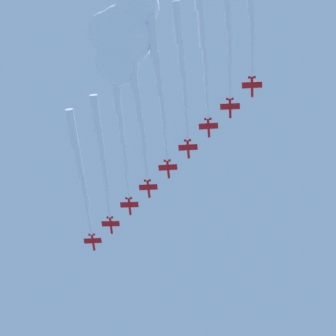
{
  "coord_description": "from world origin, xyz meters",
  "views": [
    {
      "loc": [
        76.51,
        -27.36,
        -37.97
      ],
      "look_at": [
        0.0,
        0.0,
        172.03
      ],
      "focal_mm": 54.33,
      "sensor_mm": 36.0,
      "label": 1
    }
  ],
  "objects_px": {
    "jet_port_mid": "(137,102)",
    "jet_starboard_mid": "(157,72)",
    "jet_port_inner": "(100,143)",
    "jet_trail_port": "(227,6)",
    "jet_lead": "(78,159)",
    "jet_starboard_inner": "(120,125)",
    "jet_starboard_outer": "(201,24)",
    "jet_port_outer": "(181,56)"
  },
  "relations": [
    {
      "from": "jet_port_mid",
      "to": "jet_starboard_mid",
      "type": "distance_m",
      "value": 15.35
    },
    {
      "from": "jet_port_inner",
      "to": "jet_trail_port",
      "type": "xyz_separation_m",
      "value": [
        70.95,
        30.51,
        1.61
      ]
    },
    {
      "from": "jet_lead",
      "to": "jet_starboard_mid",
      "type": "height_order",
      "value": "jet_starboard_mid"
    },
    {
      "from": "jet_starboard_inner",
      "to": "jet_starboard_mid",
      "type": "height_order",
      "value": "jet_starboard_inner"
    },
    {
      "from": "jet_port_mid",
      "to": "jet_starboard_outer",
      "type": "xyz_separation_m",
      "value": [
        38.36,
        14.06,
        3.17
      ]
    },
    {
      "from": "jet_port_mid",
      "to": "jet_trail_port",
      "type": "distance_m",
      "value": 52.85
    },
    {
      "from": "jet_port_mid",
      "to": "jet_port_outer",
      "type": "distance_m",
      "value": 26.28
    },
    {
      "from": "jet_port_inner",
      "to": "jet_port_outer",
      "type": "bearing_deg",
      "value": 23.28
    },
    {
      "from": "jet_port_outer",
      "to": "jet_trail_port",
      "type": "height_order",
      "value": "jet_trail_port"
    },
    {
      "from": "jet_lead",
      "to": "jet_port_inner",
      "type": "bearing_deg",
      "value": 34.35
    },
    {
      "from": "jet_lead",
      "to": "jet_starboard_mid",
      "type": "distance_m",
      "value": 51.7
    },
    {
      "from": "jet_port_inner",
      "to": "jet_starboard_outer",
      "type": "xyz_separation_m",
      "value": [
        60.83,
        23.58,
        3.2
      ]
    },
    {
      "from": "jet_starboard_inner",
      "to": "jet_starboard_mid",
      "type": "xyz_separation_m",
      "value": [
        26.84,
        7.39,
        -0.24
      ]
    },
    {
      "from": "jet_port_outer",
      "to": "jet_starboard_mid",
      "type": "bearing_deg",
      "value": -142.96
    },
    {
      "from": "jet_lead",
      "to": "jet_starboard_mid",
      "type": "xyz_separation_m",
      "value": [
        47.62,
        20.12,
        0.38
      ]
    },
    {
      "from": "jet_starboard_inner",
      "to": "jet_port_inner",
      "type": "bearing_deg",
      "value": -151.49
    },
    {
      "from": "jet_port_mid",
      "to": "jet_starboard_mid",
      "type": "height_order",
      "value": "jet_starboard_mid"
    },
    {
      "from": "jet_starboard_inner",
      "to": "jet_port_outer",
      "type": "height_order",
      "value": "jet_port_outer"
    },
    {
      "from": "jet_trail_port",
      "to": "jet_lead",
      "type": "bearing_deg",
      "value": -155.2
    },
    {
      "from": "jet_starboard_inner",
      "to": "jet_trail_port",
      "type": "bearing_deg",
      "value": 22.31
    },
    {
      "from": "jet_lead",
      "to": "jet_trail_port",
      "type": "xyz_separation_m",
      "value": [
        81.2,
        37.52,
        1.14
      ]
    },
    {
      "from": "jet_port_outer",
      "to": "jet_starboard_outer",
      "type": "bearing_deg",
      "value": 13.97
    },
    {
      "from": "jet_lead",
      "to": "jet_starboard_inner",
      "type": "bearing_deg",
      "value": 31.48
    },
    {
      "from": "jet_starboard_mid",
      "to": "jet_port_outer",
      "type": "height_order",
      "value": "jet_port_outer"
    },
    {
      "from": "jet_trail_port",
      "to": "jet_starboard_inner",
      "type": "bearing_deg",
      "value": -157.69
    },
    {
      "from": "jet_lead",
      "to": "jet_port_outer",
      "type": "xyz_separation_m",
      "value": [
        56.78,
        27.03,
        0.97
      ]
    },
    {
      "from": "jet_port_inner",
      "to": "jet_trail_port",
      "type": "distance_m",
      "value": 77.24
    },
    {
      "from": "jet_lead",
      "to": "jet_trail_port",
      "type": "bearing_deg",
      "value": 24.8
    },
    {
      "from": "jet_starboard_inner",
      "to": "jet_port_mid",
      "type": "bearing_deg",
      "value": 17.64
    },
    {
      "from": "jet_lead",
      "to": "jet_starboard_inner",
      "type": "xyz_separation_m",
      "value": [
        20.78,
        12.73,
        0.62
      ]
    },
    {
      "from": "jet_port_mid",
      "to": "jet_trail_port",
      "type": "relative_size",
      "value": 0.95
    },
    {
      "from": "jet_port_mid",
      "to": "jet_trail_port",
      "type": "height_order",
      "value": "jet_trail_port"
    },
    {
      "from": "jet_port_inner",
      "to": "jet_port_outer",
      "type": "distance_m",
      "value": 50.67
    },
    {
      "from": "jet_starboard_inner",
      "to": "jet_starboard_outer",
      "type": "relative_size",
      "value": 0.91
    },
    {
      "from": "jet_port_mid",
      "to": "jet_trail_port",
      "type": "xyz_separation_m",
      "value": [
        48.47,
        20.99,
        1.57
      ]
    },
    {
      "from": "jet_trail_port",
      "to": "jet_starboard_outer",
      "type": "bearing_deg",
      "value": -145.58
    },
    {
      "from": "jet_port_mid",
      "to": "jet_starboard_outer",
      "type": "height_order",
      "value": "jet_starboard_outer"
    },
    {
      "from": "jet_starboard_mid",
      "to": "jet_starboard_outer",
      "type": "bearing_deg",
      "value": 24.04
    },
    {
      "from": "jet_starboard_inner",
      "to": "jet_starboard_outer",
      "type": "height_order",
      "value": "jet_starboard_outer"
    },
    {
      "from": "jet_port_inner",
      "to": "jet_port_outer",
      "type": "relative_size",
      "value": 1.0
    },
    {
      "from": "jet_port_inner",
      "to": "jet_starboard_inner",
      "type": "xyz_separation_m",
      "value": [
        10.53,
        5.72,
        1.08
      ]
    },
    {
      "from": "jet_port_outer",
      "to": "jet_trail_port",
      "type": "relative_size",
      "value": 0.97
    }
  ]
}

